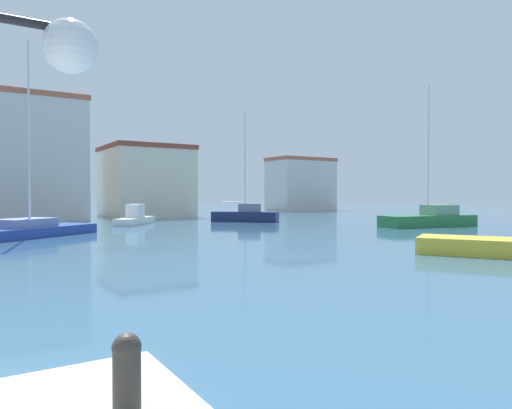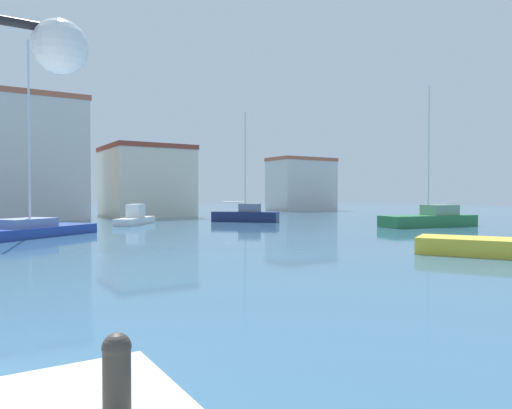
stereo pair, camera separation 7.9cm
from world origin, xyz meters
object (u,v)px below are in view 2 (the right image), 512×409
at_px(sailboat_blue_inner_mooring, 29,229).
at_px(mooring_bollard, 117,370).
at_px(sailboat_green_mid_harbor, 430,218).
at_px(sailboat_navy_near_pier, 246,215).
at_px(motorboat_white_far_right, 135,218).

bearing_deg(sailboat_blue_inner_mooring, mooring_bollard, -94.67).
relative_size(sailboat_green_mid_harbor, sailboat_blue_inner_mooring, 0.94).
height_order(mooring_bollard, sailboat_navy_near_pier, sailboat_navy_near_pier).
xyz_separation_m(sailboat_green_mid_harbor, sailboat_blue_inner_mooring, (-27.17, 6.83, -0.17)).
bearing_deg(motorboat_white_far_right, sailboat_blue_inner_mooring, -138.24).
distance_m(motorboat_white_far_right, sailboat_blue_inner_mooring, 11.70).
height_order(mooring_bollard, sailboat_blue_inner_mooring, sailboat_blue_inner_mooring).
distance_m(mooring_bollard, sailboat_navy_near_pier, 38.40).
height_order(sailboat_navy_near_pier, motorboat_white_far_right, sailboat_navy_near_pier).
bearing_deg(mooring_bollard, motorboat_white_far_right, 72.43).
bearing_deg(sailboat_green_mid_harbor, motorboat_white_far_right, 141.59).
height_order(sailboat_navy_near_pier, sailboat_blue_inner_mooring, sailboat_blue_inner_mooring).
bearing_deg(sailboat_blue_inner_mooring, motorboat_white_far_right, 41.76).
relative_size(sailboat_green_mid_harbor, motorboat_white_far_right, 1.99).
bearing_deg(sailboat_green_mid_harbor, sailboat_blue_inner_mooring, 165.90).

